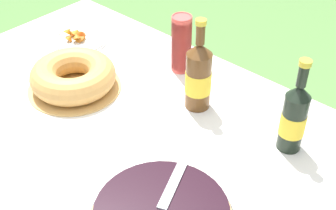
{
  "coord_description": "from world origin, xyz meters",
  "views": [
    {
      "loc": [
        0.83,
        -0.71,
        1.62
      ],
      "look_at": [
        0.06,
        0.15,
        0.73
      ],
      "focal_mm": 50.0,
      "sensor_mm": 36.0,
      "label": 1
    }
  ],
  "objects_px": {
    "cup_stack": "(181,44)",
    "cider_bottle_amber": "(198,76)",
    "bundt_cake": "(73,76)",
    "juice_bottle_red": "(294,117)",
    "snack_plate_left": "(79,39)"
  },
  "relations": [
    {
      "from": "cup_stack",
      "to": "cider_bottle_amber",
      "type": "height_order",
      "value": "cider_bottle_amber"
    },
    {
      "from": "juice_bottle_red",
      "to": "snack_plate_left",
      "type": "relative_size",
      "value": 1.38
    },
    {
      "from": "bundt_cake",
      "to": "juice_bottle_red",
      "type": "xyz_separation_m",
      "value": [
        0.71,
        0.24,
        0.06
      ]
    },
    {
      "from": "cider_bottle_amber",
      "to": "juice_bottle_red",
      "type": "xyz_separation_m",
      "value": [
        0.33,
        0.03,
        -0.0
      ]
    },
    {
      "from": "cider_bottle_amber",
      "to": "snack_plate_left",
      "type": "xyz_separation_m",
      "value": [
        -0.62,
        0.01,
        -0.1
      ]
    },
    {
      "from": "cider_bottle_amber",
      "to": "cup_stack",
      "type": "bearing_deg",
      "value": 144.65
    },
    {
      "from": "bundt_cake",
      "to": "snack_plate_left",
      "type": "relative_size",
      "value": 1.48
    },
    {
      "from": "bundt_cake",
      "to": "cup_stack",
      "type": "height_order",
      "value": "cup_stack"
    },
    {
      "from": "juice_bottle_red",
      "to": "cider_bottle_amber",
      "type": "bearing_deg",
      "value": -175.44
    },
    {
      "from": "cup_stack",
      "to": "cider_bottle_amber",
      "type": "xyz_separation_m",
      "value": [
        0.18,
        -0.13,
        0.01
      ]
    },
    {
      "from": "bundt_cake",
      "to": "cider_bottle_amber",
      "type": "height_order",
      "value": "cider_bottle_amber"
    },
    {
      "from": "juice_bottle_red",
      "to": "snack_plate_left",
      "type": "bearing_deg",
      "value": -178.85
    },
    {
      "from": "cup_stack",
      "to": "juice_bottle_red",
      "type": "relative_size",
      "value": 0.71
    },
    {
      "from": "bundt_cake",
      "to": "snack_plate_left",
      "type": "distance_m",
      "value": 0.32
    },
    {
      "from": "cup_stack",
      "to": "snack_plate_left",
      "type": "distance_m",
      "value": 0.46
    }
  ]
}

